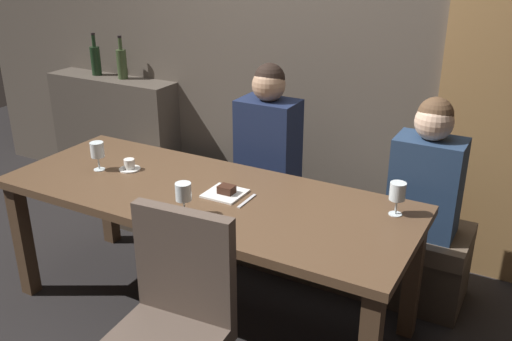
{
  "coord_description": "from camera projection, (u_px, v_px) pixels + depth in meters",
  "views": [
    {
      "loc": [
        1.51,
        -2.18,
        1.96
      ],
      "look_at": [
        0.21,
        0.17,
        0.84
      ],
      "focal_mm": 39.52,
      "sensor_mm": 36.0,
      "label": 1
    }
  ],
  "objects": [
    {
      "name": "back_counter",
      "position": [
        117.0,
        135.0,
        4.54
      ],
      "size": [
        1.1,
        0.28,
        0.95
      ],
      "primitive_type": "cube",
      "color": "#494138",
      "rests_on": "ground"
    },
    {
      "name": "wine_bottle_dark_red",
      "position": [
        96.0,
        60.0,
        4.39
      ],
      "size": [
        0.08,
        0.08,
        0.33
      ],
      "color": "black",
      "rests_on": "back_counter"
    },
    {
      "name": "chair_near_side",
      "position": [
        172.0,
        316.0,
        2.25
      ],
      "size": [
        0.47,
        0.47,
        0.98
      ],
      "color": "brown",
      "rests_on": "ground"
    },
    {
      "name": "wine_bottle_pale_label",
      "position": [
        122.0,
        63.0,
        4.27
      ],
      "size": [
        0.08,
        0.08,
        0.33
      ],
      "color": "#384728",
      "rests_on": "back_counter"
    },
    {
      "name": "dining_table",
      "position": [
        205.0,
        207.0,
        2.94
      ],
      "size": [
        2.2,
        0.84,
        0.74
      ],
      "color": "#493422",
      "rests_on": "ground"
    },
    {
      "name": "ground",
      "position": [
        209.0,
        310.0,
        3.19
      ],
      "size": [
        9.0,
        9.0,
        0.0
      ],
      "primitive_type": "plane",
      "color": "black"
    },
    {
      "name": "dessert_plate",
      "position": [
        226.0,
        192.0,
        2.87
      ],
      "size": [
        0.19,
        0.19,
        0.05
      ],
      "color": "white",
      "rests_on": "dining_table"
    },
    {
      "name": "wine_glass_near_right",
      "position": [
        183.0,
        193.0,
        2.62
      ],
      "size": [
        0.08,
        0.08,
        0.16
      ],
      "color": "silver",
      "rests_on": "dining_table"
    },
    {
      "name": "espresso_cup",
      "position": [
        130.0,
        165.0,
        3.17
      ],
      "size": [
        0.12,
        0.12,
        0.06
      ],
      "color": "white",
      "rests_on": "dining_table"
    },
    {
      "name": "banquette_bench",
      "position": [
        267.0,
        224.0,
        3.67
      ],
      "size": [
        2.5,
        0.44,
        0.45
      ],
      "color": "#40352A",
      "rests_on": "ground"
    },
    {
      "name": "diner_bearded",
      "position": [
        428.0,
        171.0,
        2.99
      ],
      "size": [
        0.36,
        0.24,
        0.76
      ],
      "color": "navy",
      "rests_on": "banquette_bench"
    },
    {
      "name": "wine_glass_center_back",
      "position": [
        97.0,
        150.0,
        3.14
      ],
      "size": [
        0.08,
        0.08,
        0.16
      ],
      "color": "silver",
      "rests_on": "dining_table"
    },
    {
      "name": "wine_glass_near_left",
      "position": [
        397.0,
        193.0,
        2.63
      ],
      "size": [
        0.08,
        0.08,
        0.16
      ],
      "color": "silver",
      "rests_on": "dining_table"
    },
    {
      "name": "diner_redhead",
      "position": [
        268.0,
        135.0,
        3.43
      ],
      "size": [
        0.36,
        0.24,
        0.83
      ],
      "color": "#192342",
      "rests_on": "banquette_bench"
    },
    {
      "name": "fork_on_table",
      "position": [
        247.0,
        201.0,
        2.8
      ],
      "size": [
        0.02,
        0.17,
        0.01
      ],
      "primitive_type": "cube",
      "rotation": [
        0.0,
        0.0,
        0.01
      ],
      "color": "silver",
      "rests_on": "dining_table"
    },
    {
      "name": "back_wall_tiled",
      "position": [
        306.0,
        14.0,
        3.6
      ],
      "size": [
        6.0,
        0.12,
        3.0
      ],
      "primitive_type": "cube",
      "color": "brown",
      "rests_on": "ground"
    }
  ]
}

